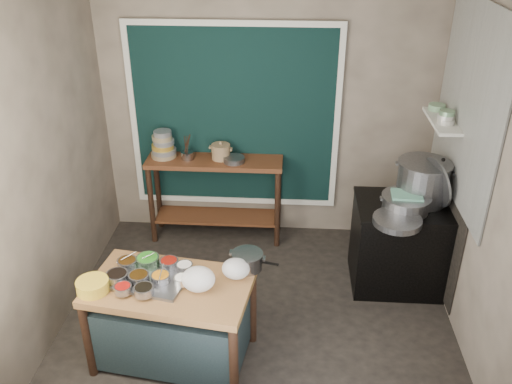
# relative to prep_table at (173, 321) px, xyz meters

# --- Properties ---
(floor) EXTENTS (3.50, 3.00, 0.02)m
(floor) POSITION_rel_prep_table_xyz_m (0.65, 0.61, -0.39)
(floor) COLOR #2F2823
(floor) RESTS_ON ground
(back_wall) EXTENTS (3.50, 0.02, 2.80)m
(back_wall) POSITION_rel_prep_table_xyz_m (0.65, 2.12, 1.02)
(back_wall) COLOR gray
(back_wall) RESTS_ON floor
(left_wall) EXTENTS (0.02, 3.00, 2.80)m
(left_wall) POSITION_rel_prep_table_xyz_m (-1.11, 0.61, 1.02)
(left_wall) COLOR gray
(left_wall) RESTS_ON floor
(right_wall) EXTENTS (0.02, 3.00, 2.80)m
(right_wall) POSITION_rel_prep_table_xyz_m (2.41, 0.61, 1.02)
(right_wall) COLOR gray
(right_wall) RESTS_ON floor
(curtain_panel) EXTENTS (2.10, 0.02, 1.90)m
(curtain_panel) POSITION_rel_prep_table_xyz_m (0.30, 2.08, 0.98)
(curtain_panel) COLOR black
(curtain_panel) RESTS_ON back_wall
(curtain_frame) EXTENTS (2.22, 0.03, 2.02)m
(curtain_frame) POSITION_rel_prep_table_xyz_m (0.30, 2.07, 0.98)
(curtain_frame) COLOR beige
(curtain_frame) RESTS_ON back_wall
(tile_panel) EXTENTS (0.02, 1.70, 1.70)m
(tile_panel) POSITION_rel_prep_table_xyz_m (2.38, 1.16, 1.48)
(tile_panel) COLOR #B2B2AA
(tile_panel) RESTS_ON right_wall
(soot_patch) EXTENTS (0.01, 1.30, 1.30)m
(soot_patch) POSITION_rel_prep_table_xyz_m (2.39, 1.26, 0.32)
(soot_patch) COLOR black
(soot_patch) RESTS_ON right_wall
(wall_shelf) EXTENTS (0.22, 0.70, 0.03)m
(wall_shelf) POSITION_rel_prep_table_xyz_m (2.28, 1.46, 1.23)
(wall_shelf) COLOR beige
(wall_shelf) RESTS_ON right_wall
(prep_table) EXTENTS (1.34, 0.89, 0.75)m
(prep_table) POSITION_rel_prep_table_xyz_m (0.00, 0.00, 0.00)
(prep_table) COLOR brown
(prep_table) RESTS_ON floor
(back_counter) EXTENTS (1.45, 0.40, 0.95)m
(back_counter) POSITION_rel_prep_table_xyz_m (0.10, 1.89, 0.10)
(back_counter) COLOR #532F17
(back_counter) RESTS_ON floor
(stove_block) EXTENTS (0.90, 0.68, 0.85)m
(stove_block) POSITION_rel_prep_table_xyz_m (2.00, 1.16, 0.05)
(stove_block) COLOR black
(stove_block) RESTS_ON floor
(stove_top) EXTENTS (0.92, 0.69, 0.03)m
(stove_top) POSITION_rel_prep_table_xyz_m (2.00, 1.16, 0.49)
(stove_top) COLOR black
(stove_top) RESTS_ON stove_block
(condiment_tray) EXTENTS (0.65, 0.52, 0.03)m
(condiment_tray) POSITION_rel_prep_table_xyz_m (-0.16, 0.03, 0.39)
(condiment_tray) COLOR gray
(condiment_tray) RESTS_ON prep_table
(condiment_bowls) EXTENTS (0.65, 0.53, 0.08)m
(condiment_bowls) POSITION_rel_prep_table_xyz_m (-0.19, 0.05, 0.43)
(condiment_bowls) COLOR gray
(condiment_bowls) RESTS_ON condiment_tray
(yellow_basin) EXTENTS (0.29, 0.29, 0.09)m
(yellow_basin) POSITION_rel_prep_table_xyz_m (-0.56, -0.12, 0.42)
(yellow_basin) COLOR gold
(yellow_basin) RESTS_ON prep_table
(saucepan) EXTENTS (0.32, 0.32, 0.14)m
(saucepan) POSITION_rel_prep_table_xyz_m (0.59, 0.25, 0.45)
(saucepan) COLOR gray
(saucepan) RESTS_ON prep_table
(plastic_bag_a) EXTENTS (0.27, 0.23, 0.19)m
(plastic_bag_a) POSITION_rel_prep_table_xyz_m (0.24, -0.05, 0.47)
(plastic_bag_a) COLOR white
(plastic_bag_a) RESTS_ON prep_table
(plastic_bag_b) EXTENTS (0.28, 0.26, 0.16)m
(plastic_bag_b) POSITION_rel_prep_table_xyz_m (0.51, 0.12, 0.46)
(plastic_bag_b) COLOR white
(plastic_bag_b) RESTS_ON prep_table
(bowl_stack) EXTENTS (0.27, 0.27, 0.30)m
(bowl_stack) POSITION_rel_prep_table_xyz_m (-0.45, 1.92, 0.71)
(bowl_stack) COLOR tan
(bowl_stack) RESTS_ON back_counter
(utensil_cup) EXTENTS (0.17, 0.17, 0.08)m
(utensil_cup) POSITION_rel_prep_table_xyz_m (-0.19, 1.89, 0.62)
(utensil_cup) COLOR gray
(utensil_cup) RESTS_ON back_counter
(ceramic_crock) EXTENTS (0.25, 0.25, 0.14)m
(ceramic_crock) POSITION_rel_prep_table_xyz_m (0.17, 1.92, 0.65)
(ceramic_crock) COLOR olive
(ceramic_crock) RESTS_ON back_counter
(wide_bowl) EXTENTS (0.29, 0.29, 0.06)m
(wide_bowl) POSITION_rel_prep_table_xyz_m (0.31, 1.84, 0.60)
(wide_bowl) COLOR gray
(wide_bowl) RESTS_ON back_counter
(stock_pot) EXTENTS (0.65, 0.65, 0.40)m
(stock_pot) POSITION_rel_prep_table_xyz_m (2.13, 1.25, 0.70)
(stock_pot) COLOR gray
(stock_pot) RESTS_ON stove_top
(pot_lid) EXTENTS (0.24, 0.49, 0.47)m
(pot_lid) POSITION_rel_prep_table_xyz_m (2.24, 1.18, 0.74)
(pot_lid) COLOR gray
(pot_lid) RESTS_ON stove_top
(steamer) EXTENTS (0.50, 0.50, 0.15)m
(steamer) POSITION_rel_prep_table_xyz_m (1.96, 1.06, 0.58)
(steamer) COLOR gray
(steamer) RESTS_ON stove_top
(green_cloth) EXTENTS (0.28, 0.22, 0.02)m
(green_cloth) POSITION_rel_prep_table_xyz_m (1.96, 1.06, 0.66)
(green_cloth) COLOR #599A7F
(green_cloth) RESTS_ON steamer
(shallow_pan) EXTENTS (0.45, 0.45, 0.06)m
(shallow_pan) POSITION_rel_prep_table_xyz_m (1.85, 0.81, 0.53)
(shallow_pan) COLOR gray
(shallow_pan) RESTS_ON stove_top
(shelf_bowl_stack) EXTENTS (0.15, 0.15, 0.12)m
(shelf_bowl_stack) POSITION_rel_prep_table_xyz_m (2.28, 1.36, 1.30)
(shelf_bowl_stack) COLOR silver
(shelf_bowl_stack) RESTS_ON wall_shelf
(shelf_bowl_green) EXTENTS (0.18, 0.18, 0.06)m
(shelf_bowl_green) POSITION_rel_prep_table_xyz_m (2.28, 1.71, 1.27)
(shelf_bowl_green) COLOR gray
(shelf_bowl_green) RESTS_ON wall_shelf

